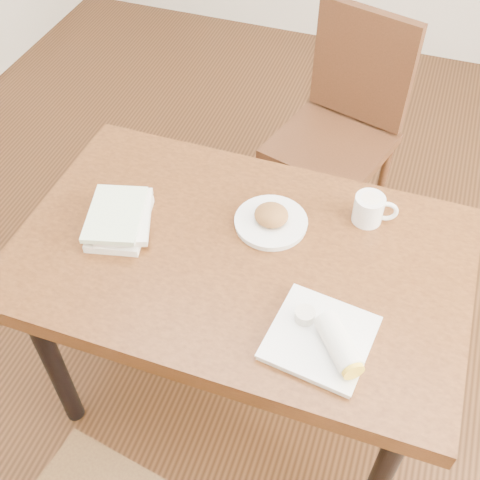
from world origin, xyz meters
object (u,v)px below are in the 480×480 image
(table, at_px, (240,272))
(coffee_mug, at_px, (370,209))
(plate_scone, at_px, (271,220))
(book_stack, at_px, (120,219))
(chair_far, at_px, (343,119))
(plate_burrito, at_px, (326,339))

(table, xyz_separation_m, coffee_mug, (0.30, 0.24, 0.13))
(plate_scone, bearing_deg, coffee_mug, 23.31)
(book_stack, bearing_deg, plate_scone, 19.85)
(chair_far, relative_size, plate_scone, 4.63)
(chair_far, bearing_deg, coffee_mug, -73.84)
(plate_burrito, distance_m, book_stack, 0.66)
(table, bearing_deg, book_stack, -177.21)
(table, bearing_deg, coffee_mug, 37.93)
(plate_burrito, bearing_deg, coffee_mug, 88.05)
(plate_scone, relative_size, book_stack, 0.79)
(coffee_mug, bearing_deg, plate_burrito, -91.95)
(chair_far, xyz_separation_m, plate_scone, (-0.05, -0.82, 0.22))
(book_stack, bearing_deg, coffee_mug, 21.22)
(chair_far, height_order, plate_scone, chair_far)
(coffee_mug, bearing_deg, table, -142.07)
(plate_scone, distance_m, plate_burrito, 0.41)
(coffee_mug, xyz_separation_m, book_stack, (-0.65, -0.25, -0.02))
(plate_scone, distance_m, coffee_mug, 0.28)
(plate_scone, distance_m, book_stack, 0.42)
(table, height_order, chair_far, chair_far)
(chair_far, bearing_deg, plate_scone, -93.33)
(book_stack, bearing_deg, chair_far, 65.27)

